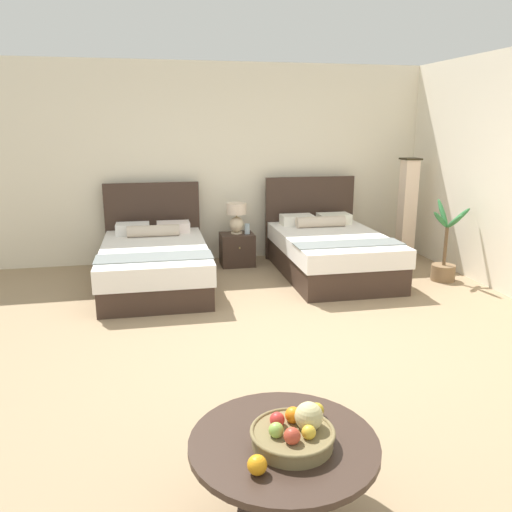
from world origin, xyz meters
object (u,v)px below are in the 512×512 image
Objects in this scene: fruit_bowl at (294,432)px; loose_orange at (257,465)px; vase at (247,229)px; potted_palm at (444,260)px; floor_lamp_corner at (407,210)px; bed_near_window at (155,262)px; coffee_table at (284,458)px; nightstand at (237,249)px; bed_near_corner at (330,251)px; table_lamp at (237,216)px; loose_apple at (317,410)px.

loose_orange is at bearing -141.11° from fruit_bowl.
vase is 2.65m from potted_palm.
floor_lamp_corner is 1.43× the size of potted_palm.
bed_near_window is 4.26m from fruit_bowl.
fruit_bowl is (0.04, -0.04, 0.17)m from coffee_table.
fruit_bowl is at bearing -43.84° from coffee_table.
bed_near_window is 1.35m from nightstand.
vase is 4.89m from coffee_table.
bed_near_corner is 4.49× the size of nightstand.
table_lamp is (1.16, 0.71, 0.41)m from bed_near_window.
table_lamp is 0.41× the size of potted_palm.
coffee_table is (-0.75, -4.83, -0.18)m from vase.
bed_near_corner is (2.29, -0.00, 0.02)m from bed_near_window.
fruit_bowl is at bearing -96.64° from nightstand.
vase is at bearing 81.14° from coffee_table.
nightstand is at bearing 30.89° from bed_near_window.
bed_near_corner is 1.21m from vase.
bed_near_window is at bearing 97.96° from fruit_bowl.
bed_near_window is 15.09× the size of vase.
table_lamp is at bearing 90.00° from nightstand.
bed_near_window is 23.72× the size of loose_orange.
vase is 0.15× the size of coffee_table.
bed_near_corner is at bearing 156.54° from potted_palm.
coffee_table is (-1.75, -4.17, 0.04)m from bed_near_corner.
bed_near_window reaches higher than coffee_table.
fruit_bowl is at bearing 38.89° from loose_orange.
potted_palm is (1.34, -0.58, -0.05)m from bed_near_corner.
coffee_table is 10.41× the size of loose_orange.
vase is at bearing 26.71° from bed_near_window.
loose_orange is (-0.41, -0.39, 0.01)m from loose_apple.
bed_near_window is 28.06× the size of loose_apple.
loose_orange is 0.09× the size of potted_palm.
nightstand is at bearing 82.83° from coffee_table.
bed_near_corner is 1.50m from floor_lamp_corner.
potted_palm is (3.26, 3.81, -0.23)m from loose_orange.
floor_lamp_corner is at bearing 7.72° from bed_near_window.
table_lamp is 4.74m from loose_apple.
bed_near_window is at bearing 97.48° from coffee_table.
nightstand is at bearing 83.36° from fruit_bowl.
nightstand is 5.13× the size of loose_orange.
floor_lamp_corner is at bearing -4.63° from nightstand.
floor_lamp_corner is at bearing 56.20° from loose_orange.
bed_near_corner reaches higher than bed_near_window.
fruit_bowl is at bearing -122.93° from floor_lamp_corner.
bed_near_window reaches higher than vase.
potted_palm reaches higher than nightstand.
loose_orange reaches higher than nightstand.
table_lamp reaches higher than loose_apple.
floor_lamp_corner reaches higher than potted_palm.
loose_orange is 5.89m from floor_lamp_corner.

